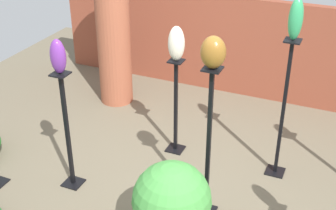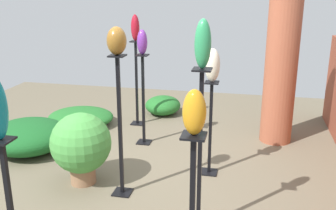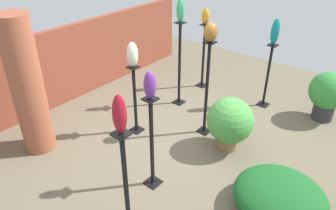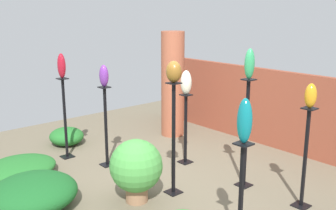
# 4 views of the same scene
# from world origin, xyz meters

# --- Properties ---
(ground_plane) EXTENTS (8.00, 8.00, 0.00)m
(ground_plane) POSITION_xyz_m (0.00, 0.00, 0.00)
(ground_plane) COLOR #6B604C
(brick_wall_back) EXTENTS (5.60, 0.12, 1.43)m
(brick_wall_back) POSITION_xyz_m (0.00, 2.58, 0.71)
(brick_wall_back) COLOR brown
(brick_wall_back) RESTS_ON ground
(brick_pillar) EXTENTS (0.46, 0.46, 2.07)m
(brick_pillar) POSITION_xyz_m (-1.52, 1.66, 1.04)
(brick_pillar) COLOR #9E5138
(brick_pillar) RESTS_ON ground
(pedestal_violet) EXTENTS (0.20, 0.20, 1.31)m
(pedestal_violet) POSITION_xyz_m (-1.02, -0.23, 0.60)
(pedestal_violet) COLOR black
(pedestal_violet) RESTS_ON ground
(pedestal_bronze) EXTENTS (0.20, 0.20, 1.56)m
(pedestal_bronze) POSITION_xyz_m (0.44, -0.08, 0.72)
(pedestal_bronze) COLOR black
(pedestal_bronze) RESTS_ON ground
(pedestal_amber) EXTENTS (0.20, 0.20, 1.32)m
(pedestal_amber) POSITION_xyz_m (1.82, 0.91, 0.61)
(pedestal_amber) COLOR black
(pedestal_amber) RESTS_ON ground
(pedestal_jade) EXTENTS (0.20, 0.20, 1.56)m
(pedestal_jade) POSITION_xyz_m (0.94, 0.84, 0.73)
(pedestal_jade) COLOR black
(pedestal_jade) RESTS_ON ground
(pedestal_ivory) EXTENTS (0.20, 0.20, 1.16)m
(pedestal_ivory) POSITION_xyz_m (-0.26, 0.81, 0.53)
(pedestal_ivory) COLOR black
(pedestal_ivory) RESTS_ON ground
(pedestal_teal) EXTENTS (0.20, 0.20, 1.20)m
(pedestal_teal) POSITION_xyz_m (1.89, -0.45, 0.55)
(pedestal_teal) COLOR black
(pedestal_teal) RESTS_ON ground
(pedestal_ruby) EXTENTS (0.20, 0.20, 1.38)m
(pedestal_ruby) POSITION_xyz_m (-1.78, -0.55, 0.64)
(pedestal_ruby) COLOR black
(pedestal_ruby) RESTS_ON ground
(art_vase_violet) EXTENTS (0.15, 0.14, 0.34)m
(art_vase_violet) POSITION_xyz_m (-1.02, -0.23, 1.48)
(art_vase_violet) COLOR #6B2D8C
(art_vase_violet) RESTS_ON pedestal_violet
(art_vase_bronze) EXTENTS (0.22, 0.20, 0.28)m
(art_vase_bronze) POSITION_xyz_m (0.44, -0.08, 1.70)
(art_vase_bronze) COLOR brown
(art_vase_bronze) RESTS_ON pedestal_bronze
(art_vase_amber) EXTENTS (0.14, 0.15, 0.30)m
(art_vase_amber) POSITION_xyz_m (1.82, 0.91, 1.47)
(art_vase_amber) COLOR orange
(art_vase_amber) RESTS_ON pedestal_amber
(art_vase_jade) EXTENTS (0.14, 0.14, 0.41)m
(art_vase_jade) POSITION_xyz_m (0.94, 0.84, 1.77)
(art_vase_jade) COLOR #2D9356
(art_vase_jade) RESTS_ON pedestal_jade
(art_vase_ivory) EXTENTS (0.18, 0.17, 0.39)m
(art_vase_ivory) POSITION_xyz_m (-0.26, 0.81, 1.35)
(art_vase_ivory) COLOR beige
(art_vase_ivory) RESTS_ON pedestal_ivory
(art_vase_teal) EXTENTS (0.16, 0.14, 0.46)m
(art_vase_teal) POSITION_xyz_m (1.89, -0.45, 1.42)
(art_vase_teal) COLOR #0F727A
(art_vase_teal) RESTS_ON pedestal_teal
(art_vase_ruby) EXTENTS (0.14, 0.13, 0.41)m
(art_vase_ruby) POSITION_xyz_m (-1.78, -0.55, 1.58)
(art_vase_ruby) COLOR maroon
(art_vase_ruby) RESTS_ON pedestal_ruby
(potted_plant_back_center) EXTENTS (0.70, 0.70, 0.85)m
(potted_plant_back_center) POSITION_xyz_m (0.30, -0.61, 0.48)
(potted_plant_back_center) COLOR #936B4C
(potted_plant_back_center) RESTS_ON ground
(potted_plant_walkway_edge) EXTENTS (0.65, 0.65, 0.88)m
(potted_plant_walkway_edge) POSITION_xyz_m (2.10, -1.46, 0.51)
(potted_plant_walkway_edge) COLOR #2D2D33
(potted_plant_walkway_edge) RESTS_ON ground
(foliage_bed_west) EXTENTS (1.07, 1.12, 0.44)m
(foliage_bed_west) POSITION_xyz_m (-0.40, -1.72, 0.22)
(foliage_bed_west) COLOR #195923
(foliage_bed_west) RESTS_ON ground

